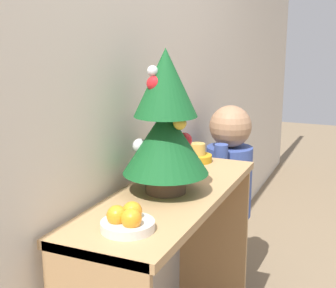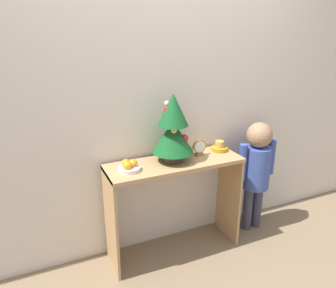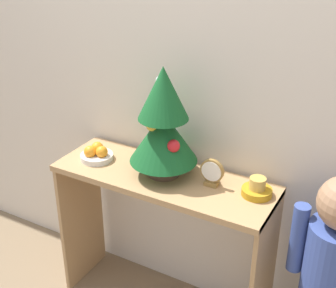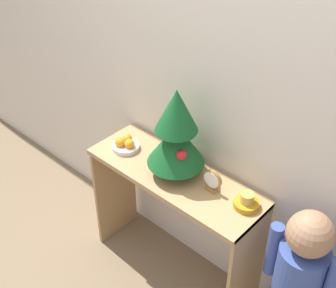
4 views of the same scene
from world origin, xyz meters
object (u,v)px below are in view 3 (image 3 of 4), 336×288
at_px(singing_bowl, 257,189).
at_px(desk_clock, 212,173).
at_px(child_figure, 334,260).
at_px(mini_tree, 163,123).
at_px(fruit_bowl, 97,154).

height_order(singing_bowl, desk_clock, desk_clock).
bearing_deg(singing_bowl, desk_clock, -173.68).
relative_size(desk_clock, child_figure, 0.13).
height_order(mini_tree, desk_clock, mini_tree).
bearing_deg(fruit_bowl, child_figure, 1.27).
bearing_deg(singing_bowl, mini_tree, -175.10).
bearing_deg(child_figure, singing_bowl, 172.53).
bearing_deg(child_figure, fruit_bowl, -178.73).
bearing_deg(desk_clock, child_figure, -2.54).
bearing_deg(fruit_bowl, singing_bowl, 5.24).
bearing_deg(desk_clock, singing_bowl, 6.32).
xyz_separation_m(fruit_bowl, desk_clock, (0.60, 0.05, 0.03)).
bearing_deg(mini_tree, singing_bowl, 4.90).
relative_size(mini_tree, desk_clock, 4.00).
height_order(fruit_bowl, singing_bowl, singing_bowl).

